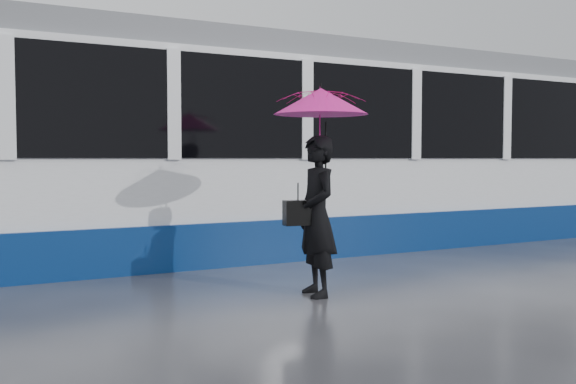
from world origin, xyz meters
TOP-DOWN VIEW (x-y plane):
  - ground at (0.00, 0.00)m, footprint 90.00×90.00m
  - rails at (0.00, 2.50)m, footprint 34.00×1.51m
  - tram at (-1.15, 2.50)m, footprint 26.00×2.56m
  - woman at (1.25, -0.88)m, footprint 0.50×0.69m
  - umbrella at (1.30, -0.88)m, footprint 1.15×1.15m
  - handbag at (1.03, -0.86)m, footprint 0.33×0.18m

SIDE VIEW (x-z plane):
  - ground at x=0.00m, z-range 0.00..0.00m
  - rails at x=0.00m, z-range 0.00..0.02m
  - woman at x=1.25m, z-range 0.00..1.74m
  - handbag at x=1.03m, z-range 0.69..1.14m
  - tram at x=-1.15m, z-range -0.04..3.31m
  - umbrella at x=1.30m, z-range 1.32..2.50m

